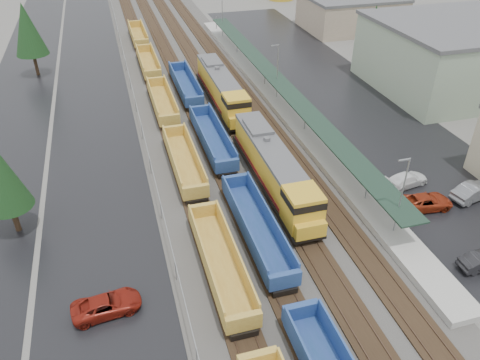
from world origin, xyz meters
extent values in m
cube|color=#302D2B|center=(0.00, 60.00, 0.04)|extent=(20.00, 160.00, 0.08)
cube|color=black|center=(-6.00, 60.00, 0.15)|extent=(2.60, 160.00, 0.15)
cube|color=#473326|center=(-6.72, 60.00, 0.27)|extent=(0.08, 160.00, 0.07)
cube|color=#473326|center=(-5.28, 60.00, 0.27)|extent=(0.08, 160.00, 0.07)
cube|color=black|center=(-2.00, 60.00, 0.15)|extent=(2.60, 160.00, 0.15)
cube|color=#473326|center=(-2.72, 60.00, 0.27)|extent=(0.08, 160.00, 0.07)
cube|color=#473326|center=(-1.28, 60.00, 0.27)|extent=(0.08, 160.00, 0.07)
cube|color=black|center=(2.00, 60.00, 0.15)|extent=(2.60, 160.00, 0.15)
cube|color=#473326|center=(1.28, 60.00, 0.27)|extent=(0.08, 160.00, 0.07)
cube|color=#473326|center=(2.72, 60.00, 0.27)|extent=(0.08, 160.00, 0.07)
cube|color=black|center=(6.00, 60.00, 0.15)|extent=(2.60, 160.00, 0.15)
cube|color=#473326|center=(5.28, 60.00, 0.27)|extent=(0.08, 160.00, 0.07)
cube|color=#473326|center=(6.72, 60.00, 0.27)|extent=(0.08, 160.00, 0.07)
cube|color=black|center=(-15.00, 60.00, 0.01)|extent=(10.00, 160.00, 0.02)
cube|color=black|center=(-25.00, 60.00, 0.01)|extent=(9.00, 160.00, 0.02)
cube|color=black|center=(19.00, 50.00, 0.01)|extent=(16.00, 100.00, 0.02)
cube|color=#9E9B93|center=(9.50, 50.00, 0.35)|extent=(3.00, 80.00, 0.70)
cylinder|color=gray|center=(9.50, 25.00, 1.90)|extent=(0.16, 0.16, 2.40)
cylinder|color=gray|center=(9.50, 40.00, 1.90)|extent=(0.16, 0.16, 2.40)
cylinder|color=gray|center=(9.50, 55.00, 1.90)|extent=(0.16, 0.16, 2.40)
cylinder|color=gray|center=(9.50, 70.00, 1.90)|extent=(0.16, 0.16, 2.40)
cylinder|color=gray|center=(9.50, 85.00, 1.90)|extent=(0.16, 0.16, 2.40)
cube|color=#192E22|center=(9.50, 50.00, 3.20)|extent=(2.60, 65.00, 0.15)
cylinder|color=gray|center=(9.50, 20.00, 4.00)|extent=(0.12, 0.12, 8.00)
cube|color=gray|center=(9.00, 20.00, 7.90)|extent=(1.00, 0.15, 0.12)
cylinder|color=gray|center=(9.50, 50.00, 4.00)|extent=(0.12, 0.12, 8.00)
cube|color=gray|center=(9.00, 50.00, 7.90)|extent=(1.00, 0.15, 0.12)
cylinder|color=gray|center=(9.50, 80.00, 4.00)|extent=(0.12, 0.12, 8.00)
cylinder|color=gray|center=(-9.50, 12.00, 1.00)|extent=(0.08, 0.08, 2.00)
cylinder|color=gray|center=(-9.50, 20.00, 1.00)|extent=(0.08, 0.08, 2.00)
cylinder|color=gray|center=(-9.50, 28.00, 1.00)|extent=(0.08, 0.08, 2.00)
cylinder|color=gray|center=(-9.50, 36.00, 1.00)|extent=(0.08, 0.08, 2.00)
cylinder|color=gray|center=(-9.50, 44.00, 1.00)|extent=(0.08, 0.08, 2.00)
cylinder|color=gray|center=(-9.50, 52.00, 1.00)|extent=(0.08, 0.08, 2.00)
cylinder|color=gray|center=(-9.50, 60.00, 1.00)|extent=(0.08, 0.08, 2.00)
cylinder|color=gray|center=(-9.50, 68.00, 1.00)|extent=(0.08, 0.08, 2.00)
cylinder|color=gray|center=(-9.50, 76.00, 1.00)|extent=(0.08, 0.08, 2.00)
cylinder|color=gray|center=(-9.50, 84.00, 1.00)|extent=(0.08, 0.08, 2.00)
cylinder|color=gray|center=(-9.50, 92.00, 1.00)|extent=(0.08, 0.08, 2.00)
cylinder|color=gray|center=(-9.50, 100.00, 1.00)|extent=(0.08, 0.08, 2.00)
cylinder|color=gray|center=(-9.50, 108.00, 1.00)|extent=(0.08, 0.08, 2.00)
cube|color=gray|center=(-9.50, 60.00, 2.00)|extent=(0.05, 160.00, 0.05)
cube|color=#96A98F|center=(40.00, 48.00, 4.50)|extent=(30.00, 20.00, 9.00)
cube|color=gray|center=(36.00, 80.00, 3.00)|extent=(18.00, 14.00, 6.00)
cylinder|color=#332316|center=(-22.00, 30.00, 1.35)|extent=(0.50, 0.50, 2.70)
cone|color=black|center=(-22.00, 30.00, 5.85)|extent=(3.96, 3.96, 6.30)
cylinder|color=#332316|center=(-23.00, 70.00, 1.65)|extent=(0.50, 0.50, 3.30)
cone|color=black|center=(-23.00, 70.00, 7.15)|extent=(4.84, 4.84, 7.70)
cylinder|color=#332316|center=(28.00, 58.00, 1.50)|extent=(0.50, 0.50, 3.00)
cone|color=black|center=(28.00, 58.00, 6.50)|extent=(4.40, 4.40, 7.00)
cube|color=black|center=(2.00, 30.39, 0.84)|extent=(2.93, 19.51, 0.39)
cube|color=orange|center=(2.00, 31.37, 2.50)|extent=(2.73, 15.61, 2.93)
cube|color=orange|center=(2.00, 22.78, 2.69)|extent=(2.93, 3.12, 3.32)
cube|color=black|center=(2.00, 22.78, 3.67)|extent=(2.98, 3.17, 0.68)
cube|color=orange|center=(2.00, 21.03, 1.71)|extent=(2.73, 0.98, 1.37)
cube|color=#59595B|center=(2.00, 31.37, 4.06)|extent=(2.78, 15.61, 0.34)
cube|color=maroon|center=(0.61, 31.37, 1.32)|extent=(0.04, 15.61, 0.34)
cube|color=maroon|center=(3.39, 31.37, 1.32)|extent=(0.04, 15.61, 0.34)
cube|color=black|center=(2.00, 30.39, 0.45)|extent=(2.15, 5.85, 0.59)
cube|color=black|center=(2.00, 23.56, 0.54)|extent=(2.34, 3.90, 0.49)
cube|color=black|center=(2.00, 37.22, 0.54)|extent=(2.34, 3.90, 0.49)
cylinder|color=#59595B|center=(2.00, 32.34, 4.35)|extent=(0.68, 0.68, 0.49)
cube|color=#59595B|center=(2.00, 35.27, 4.30)|extent=(2.34, 3.90, 0.49)
cube|color=black|center=(2.00, 51.39, 0.84)|extent=(2.93, 19.51, 0.39)
cube|color=orange|center=(2.00, 52.37, 2.50)|extent=(2.73, 15.61, 2.93)
cube|color=orange|center=(2.00, 43.78, 2.69)|extent=(2.93, 3.12, 3.32)
cube|color=black|center=(2.00, 43.78, 3.67)|extent=(2.98, 3.17, 0.68)
cube|color=orange|center=(2.00, 42.03, 1.71)|extent=(2.73, 0.98, 1.37)
cube|color=#59595B|center=(2.00, 52.37, 4.06)|extent=(2.78, 15.61, 0.34)
cube|color=maroon|center=(0.61, 52.37, 1.32)|extent=(0.04, 15.61, 0.34)
cube|color=maroon|center=(3.39, 52.37, 1.32)|extent=(0.04, 15.61, 0.34)
cube|color=black|center=(2.00, 51.39, 0.45)|extent=(2.15, 5.85, 0.59)
cube|color=black|center=(2.00, 44.56, 0.54)|extent=(2.34, 3.90, 0.49)
cube|color=black|center=(2.00, 58.22, 0.54)|extent=(2.34, 3.90, 0.49)
cylinder|color=#59595B|center=(2.00, 53.34, 4.35)|extent=(0.68, 0.68, 0.49)
cube|color=#59595B|center=(2.00, 56.27, 4.30)|extent=(2.34, 3.90, 0.49)
cube|color=#AE8330|center=(-6.00, 10.42, 1.53)|extent=(2.55, 0.49, 1.37)
cube|color=#AE8330|center=(-6.00, 19.86, 0.84)|extent=(2.55, 12.41, 0.25)
cube|color=#AE8330|center=(-7.23, 19.86, 1.72)|extent=(0.15, 12.41, 1.77)
cube|color=#AE8330|center=(-4.77, 19.86, 1.72)|extent=(0.15, 12.41, 1.77)
cube|color=#AE8330|center=(-6.00, 13.46, 1.53)|extent=(2.55, 0.49, 1.37)
cube|color=#AE8330|center=(-6.00, 26.27, 1.53)|extent=(2.55, 0.49, 1.37)
cube|color=black|center=(-6.00, 14.15, 0.55)|extent=(1.96, 2.16, 0.49)
cube|color=black|center=(-6.00, 25.58, 0.55)|extent=(1.96, 2.16, 0.49)
cube|color=#AE8330|center=(-6.00, 35.71, 0.84)|extent=(2.55, 12.41, 0.25)
cube|color=#AE8330|center=(-7.23, 35.71, 1.72)|extent=(0.15, 12.41, 1.77)
cube|color=#AE8330|center=(-4.77, 35.71, 1.72)|extent=(0.15, 12.41, 1.77)
cube|color=#AE8330|center=(-6.00, 29.31, 1.53)|extent=(2.55, 0.49, 1.37)
cube|color=#AE8330|center=(-6.00, 42.12, 1.53)|extent=(2.55, 0.49, 1.37)
cube|color=black|center=(-6.00, 30.00, 0.55)|extent=(1.96, 2.16, 0.49)
cube|color=black|center=(-6.00, 41.43, 0.55)|extent=(1.96, 2.16, 0.49)
cube|color=#AE8330|center=(-6.00, 51.57, 0.84)|extent=(2.55, 12.41, 0.25)
cube|color=#AE8330|center=(-7.23, 51.57, 1.72)|extent=(0.15, 12.41, 1.77)
cube|color=#AE8330|center=(-4.77, 51.57, 1.72)|extent=(0.15, 12.41, 1.77)
cube|color=#AE8330|center=(-6.00, 45.16, 1.53)|extent=(2.55, 0.49, 1.37)
cube|color=#AE8330|center=(-6.00, 57.97, 1.53)|extent=(2.55, 0.49, 1.37)
cube|color=black|center=(-6.00, 45.85, 0.55)|extent=(1.96, 2.16, 0.49)
cube|color=black|center=(-6.00, 57.28, 0.55)|extent=(1.96, 2.16, 0.49)
cube|color=#AE8330|center=(-6.00, 67.42, 0.84)|extent=(2.55, 12.41, 0.25)
cube|color=#AE8330|center=(-7.23, 67.42, 1.72)|extent=(0.15, 12.41, 1.77)
cube|color=#AE8330|center=(-4.77, 67.42, 1.72)|extent=(0.15, 12.41, 1.77)
cube|color=#AE8330|center=(-6.00, 61.01, 1.53)|extent=(2.55, 0.49, 1.37)
cube|color=#AE8330|center=(-6.00, 73.82, 1.53)|extent=(2.55, 0.49, 1.37)
cube|color=black|center=(-6.00, 61.70, 0.55)|extent=(1.96, 2.16, 0.49)
cube|color=black|center=(-6.00, 73.13, 0.55)|extent=(1.96, 2.16, 0.49)
cube|color=#AE8330|center=(-6.00, 83.27, 0.84)|extent=(2.55, 12.41, 0.25)
cube|color=#AE8330|center=(-7.23, 83.27, 1.72)|extent=(0.15, 12.41, 1.77)
cube|color=#AE8330|center=(-4.77, 83.27, 1.72)|extent=(0.15, 12.41, 1.77)
cube|color=#AE8330|center=(-6.00, 76.86, 1.53)|extent=(2.55, 0.49, 1.37)
cube|color=#AE8330|center=(-6.00, 89.67, 1.53)|extent=(2.55, 0.49, 1.37)
cube|color=black|center=(-6.00, 77.55, 0.55)|extent=(1.96, 2.16, 0.49)
cube|color=black|center=(-6.00, 88.98, 0.55)|extent=(1.96, 2.16, 0.49)
cube|color=navy|center=(-2.00, 13.27, 1.52)|extent=(2.54, 0.49, 1.37)
cube|color=black|center=(-2.00, 12.59, 0.54)|extent=(1.96, 2.15, 0.49)
cube|color=navy|center=(-2.00, 23.15, 0.84)|extent=(2.54, 13.30, 0.24)
cube|color=navy|center=(-3.22, 23.15, 1.72)|extent=(0.15, 13.30, 1.76)
cube|color=navy|center=(-0.78, 23.15, 1.72)|extent=(0.15, 13.30, 1.76)
cube|color=navy|center=(-2.00, 16.31, 1.52)|extent=(2.54, 0.49, 1.37)
cube|color=navy|center=(-2.00, 29.99, 1.52)|extent=(2.54, 0.49, 1.37)
cube|color=black|center=(-2.00, 16.99, 0.54)|extent=(1.96, 2.15, 0.49)
cube|color=black|center=(-2.00, 29.31, 0.54)|extent=(1.96, 2.15, 0.49)
cube|color=navy|center=(-2.00, 39.87, 0.84)|extent=(2.54, 13.30, 0.24)
cube|color=navy|center=(-3.22, 39.87, 1.72)|extent=(0.15, 13.30, 1.76)
cube|color=navy|center=(-0.78, 39.87, 1.72)|extent=(0.15, 13.30, 1.76)
cube|color=navy|center=(-2.00, 33.03, 1.52)|extent=(2.54, 0.49, 1.37)
cube|color=navy|center=(-2.00, 46.72, 1.52)|extent=(2.54, 0.49, 1.37)
cube|color=black|center=(-2.00, 33.71, 0.54)|extent=(1.96, 2.15, 0.49)
cube|color=black|center=(-2.00, 46.03, 0.54)|extent=(1.96, 2.15, 0.49)
cube|color=navy|center=(-2.00, 56.59, 0.84)|extent=(2.54, 13.30, 0.24)
cube|color=navy|center=(-3.22, 56.59, 1.72)|extent=(0.15, 13.30, 1.76)
cube|color=navy|center=(-0.78, 56.59, 1.72)|extent=(0.15, 13.30, 1.76)
cube|color=navy|center=(-2.00, 49.75, 1.52)|extent=(2.54, 0.49, 1.37)
cube|color=navy|center=(-2.00, 63.44, 1.52)|extent=(2.54, 0.49, 1.37)
cube|color=black|center=(-2.00, 50.43, 0.54)|extent=(1.96, 2.15, 0.49)
cube|color=black|center=(-2.00, 62.75, 0.54)|extent=(1.96, 2.15, 0.49)
imported|color=maroon|center=(-14.83, 18.31, 0.69)|extent=(2.80, 5.16, 1.37)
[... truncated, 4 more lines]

